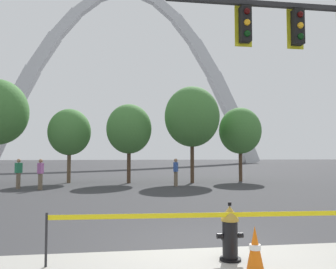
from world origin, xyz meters
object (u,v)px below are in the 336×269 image
Objects in this scene: fire_hydrant at (230,233)px; traffic_cone_by_hydrant at (255,251)px; monument_arch at (127,83)px; pedestrian_walking_left at (176,172)px; pedestrian_standing_center at (18,173)px; pedestrian_walking_right at (40,174)px.

fire_hydrant reaches higher than traffic_cone_by_hydrant.
monument_arch is 36.24× the size of pedestrian_walking_left.
traffic_cone_by_hydrant is at bearing -62.91° from pedestrian_standing_center.
pedestrian_standing_center is 1.56m from pedestrian_walking_right.
monument_arch is 55.29m from pedestrian_walking_left.
monument_arch is (-0.47, 67.38, 16.67)m from traffic_cone_by_hydrant.
fire_hydrant is 0.02× the size of monument_arch.
monument_arch is at bearing 91.83° from pedestrian_walking_left.
fire_hydrant is 0.62× the size of pedestrian_walking_right.
monument_arch reaches higher than fire_hydrant.
monument_arch is (-0.32, 66.65, 16.56)m from fire_hydrant.
pedestrian_standing_center is at bearing 117.83° from fire_hydrant.
pedestrian_walking_right is at bearing 114.72° from fire_hydrant.
pedestrian_standing_center is at bearing -97.38° from monument_arch.
traffic_cone_by_hydrant is 14.79m from pedestrian_walking_right.
pedestrian_walking_left is at bearing 1.39° from pedestrian_standing_center.
pedestrian_walking_right is (-7.25, -1.05, 0.00)m from pedestrian_walking_left.
pedestrian_standing_center is (-6.87, -53.04, -16.21)m from monument_arch.
traffic_cone_by_hydrant is at bearing -89.60° from monument_arch.
monument_arch is at bearing 82.62° from pedestrian_standing_center.
traffic_cone_by_hydrant is 0.01× the size of monument_arch.
pedestrian_walking_right is (1.31, -0.84, 0.00)m from pedestrian_standing_center.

